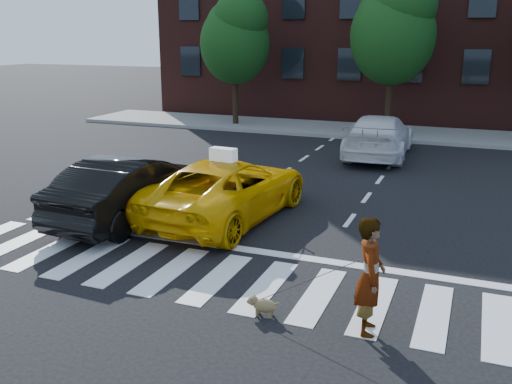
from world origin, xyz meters
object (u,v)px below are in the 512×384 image
(white_suv, at_px, (379,136))
(tree_mid, at_px, (394,25))
(black_sedan, at_px, (131,188))
(taxi, at_px, (227,189))
(woman, at_px, (370,276))
(dog, at_px, (262,305))
(tree_left, at_px, (235,35))

(white_suv, bearing_deg, tree_mid, -87.55)
(tree_mid, height_order, black_sedan, tree_mid)
(tree_mid, height_order, taxi, tree_mid)
(tree_mid, relative_size, taxi, 1.30)
(black_sedan, distance_m, woman, 7.43)
(tree_mid, xyz_separation_m, dog, (0.79, -18.05, -4.66))
(white_suv, bearing_deg, dog, 89.56)
(taxi, xyz_separation_m, white_suv, (2.28, 8.85, 0.03))
(dog, bearing_deg, tree_mid, 89.80)
(woman, height_order, dog, woman)
(taxi, height_order, dog, taxi)
(tree_left, relative_size, dog, 11.25)
(taxi, xyz_separation_m, black_sedan, (-2.16, -1.02, 0.05))
(woman, bearing_deg, tree_mid, -3.45)
(taxi, bearing_deg, white_suv, -99.54)
(taxi, height_order, black_sedan, black_sedan)
(taxi, relative_size, dog, 9.43)
(tree_mid, distance_m, white_suv, 6.17)
(tree_mid, distance_m, woman, 18.53)
(woman, distance_m, dog, 1.89)
(taxi, relative_size, white_suv, 1.00)
(white_suv, relative_size, woman, 2.88)
(black_sedan, distance_m, white_suv, 10.82)
(taxi, relative_size, black_sedan, 1.11)
(tree_mid, bearing_deg, taxi, -98.03)
(black_sedan, bearing_deg, woman, 155.74)
(white_suv, relative_size, dog, 9.42)
(tree_left, xyz_separation_m, woman, (10.03, -17.94, -3.49))
(black_sedan, xyz_separation_m, woman, (6.58, -3.45, 0.14))
(tree_mid, xyz_separation_m, taxi, (-1.90, -13.48, -4.09))
(tree_mid, xyz_separation_m, black_sedan, (-4.06, -14.50, -4.04))
(tree_left, distance_m, tree_mid, 7.51)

